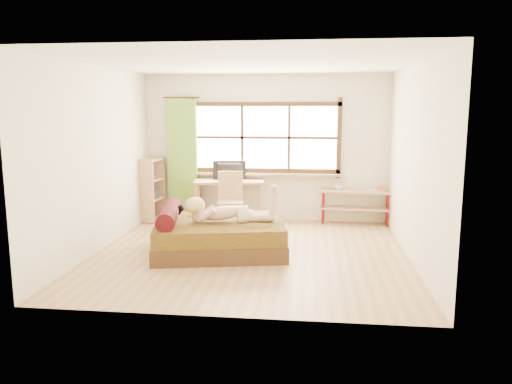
# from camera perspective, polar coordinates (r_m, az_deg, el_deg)

# --- Properties ---
(floor) EXTENTS (4.50, 4.50, 0.00)m
(floor) POSITION_cam_1_polar(r_m,az_deg,el_deg) (7.31, -0.62, -7.03)
(floor) COLOR #9E754C
(floor) RESTS_ON ground
(ceiling) EXTENTS (4.50, 4.50, 0.00)m
(ceiling) POSITION_cam_1_polar(r_m,az_deg,el_deg) (7.03, -0.66, 14.56)
(ceiling) COLOR white
(ceiling) RESTS_ON wall_back
(wall_back) EXTENTS (4.50, 0.00, 4.50)m
(wall_back) POSITION_cam_1_polar(r_m,az_deg,el_deg) (9.27, 1.11, 5.01)
(wall_back) COLOR silver
(wall_back) RESTS_ON floor
(wall_front) EXTENTS (4.50, 0.00, 4.50)m
(wall_front) POSITION_cam_1_polar(r_m,az_deg,el_deg) (4.84, -3.98, 0.76)
(wall_front) COLOR silver
(wall_front) RESTS_ON floor
(wall_left) EXTENTS (0.00, 4.50, 4.50)m
(wall_left) POSITION_cam_1_polar(r_m,az_deg,el_deg) (7.66, -17.63, 3.59)
(wall_left) COLOR silver
(wall_left) RESTS_ON floor
(wall_right) EXTENTS (0.00, 4.50, 4.50)m
(wall_right) POSITION_cam_1_polar(r_m,az_deg,el_deg) (7.12, 17.66, 3.17)
(wall_right) COLOR silver
(wall_right) RESTS_ON floor
(window) EXTENTS (2.80, 0.16, 1.46)m
(window) POSITION_cam_1_polar(r_m,az_deg,el_deg) (9.23, 1.09, 5.98)
(window) COLOR #FFEDBF
(window) RESTS_ON wall_back
(curtain) EXTENTS (0.55, 0.10, 2.20)m
(curtain) POSITION_cam_1_polar(r_m,az_deg,el_deg) (9.44, -8.39, 3.77)
(curtain) COLOR olive
(curtain) RESTS_ON wall_back
(bed) EXTENTS (2.11, 1.82, 0.71)m
(bed) POSITION_cam_1_polar(r_m,az_deg,el_deg) (7.36, -4.56, -4.90)
(bed) COLOR #35220F
(bed) RESTS_ON floor
(woman) EXTENTS (1.35, 0.62, 0.56)m
(woman) POSITION_cam_1_polar(r_m,az_deg,el_deg) (7.18, -3.15, -1.25)
(woman) COLOR #DAA58C
(woman) RESTS_ON bed
(kitten) EXTENTS (0.29, 0.16, 0.22)m
(kitten) POSITION_cam_1_polar(r_m,az_deg,el_deg) (7.55, -9.47, -2.12)
(kitten) COLOR black
(kitten) RESTS_ON bed
(desk) EXTENTS (1.33, 0.75, 0.79)m
(desk) POSITION_cam_1_polar(r_m,az_deg,el_deg) (9.14, -3.11, 0.71)
(desk) COLOR #A58459
(desk) RESTS_ON floor
(monitor) EXTENTS (0.61, 0.17, 0.35)m
(monitor) POSITION_cam_1_polar(r_m,az_deg,el_deg) (9.15, -3.08, 2.48)
(monitor) COLOR black
(monitor) RESTS_ON desk
(chair) EXTENTS (0.50, 0.50, 0.99)m
(chair) POSITION_cam_1_polar(r_m,az_deg,el_deg) (8.79, -2.94, -0.52)
(chair) COLOR #A58459
(chair) RESTS_ON floor
(pipe_shelf) EXTENTS (1.27, 0.40, 0.71)m
(pipe_shelf) POSITION_cam_1_polar(r_m,az_deg,el_deg) (9.20, 11.34, -0.82)
(pipe_shelf) COLOR #A58459
(pipe_shelf) RESTS_ON floor
(cup) EXTENTS (0.14, 0.14, 0.10)m
(cup) POSITION_cam_1_polar(r_m,az_deg,el_deg) (9.14, 9.43, 0.56)
(cup) COLOR gray
(cup) RESTS_ON pipe_shelf
(book) EXTENTS (0.17, 0.23, 0.02)m
(book) POSITION_cam_1_polar(r_m,az_deg,el_deg) (9.19, 12.54, 0.23)
(book) COLOR gray
(book) RESTS_ON pipe_shelf
(bookshelf) EXTENTS (0.36, 0.55, 1.18)m
(bookshelf) POSITION_cam_1_polar(r_m,az_deg,el_deg) (9.46, -11.74, 0.31)
(bookshelf) COLOR #A58459
(bookshelf) RESTS_ON floor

